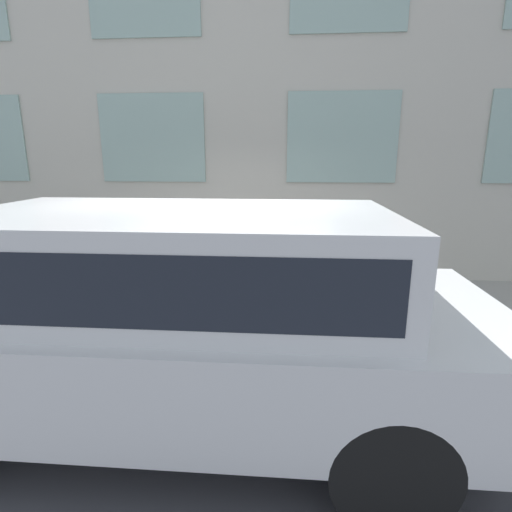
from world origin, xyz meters
name	(u,v)px	position (x,y,z in m)	size (l,w,h in m)	color
ground_plane	(224,352)	(0.00, 0.00, 0.00)	(80.00, 80.00, 0.00)	#47474C
sidewalk	(238,306)	(1.28, 0.00, 0.08)	(2.56, 60.00, 0.17)	#9E9B93
building_facade	(246,54)	(2.71, 0.00, 3.82)	(0.33, 40.00, 7.63)	beige
fire_hydrant	(272,297)	(0.42, -0.54, 0.54)	(0.37, 0.48, 0.73)	red
person	(240,255)	(0.66, -0.12, 1.01)	(0.34, 0.22, 1.40)	#998466
parked_truck_white_near	(172,305)	(-1.24, 0.22, 1.06)	(2.05, 5.29, 1.82)	black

